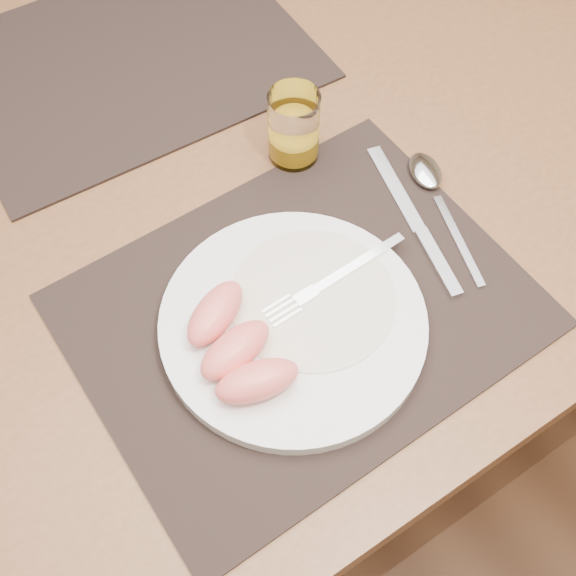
# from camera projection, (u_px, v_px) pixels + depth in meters

# --- Properties ---
(ground) EXTENTS (5.00, 5.00, 0.00)m
(ground) POSITION_uv_depth(u_px,v_px,m) (242.00, 411.00, 1.49)
(ground) COLOR brown
(ground) RESTS_ON ground
(table) EXTENTS (1.40, 0.90, 0.75)m
(table) POSITION_uv_depth(u_px,v_px,m) (214.00, 213.00, 0.92)
(table) COLOR brown
(table) RESTS_ON ground
(placemat_near) EXTENTS (0.46, 0.36, 0.00)m
(placemat_near) POSITION_uv_depth(u_px,v_px,m) (301.00, 310.00, 0.75)
(placemat_near) COLOR black
(placemat_near) RESTS_ON table
(placemat_far) EXTENTS (0.46, 0.36, 0.00)m
(placemat_far) POSITION_uv_depth(u_px,v_px,m) (129.00, 59.00, 0.95)
(placemat_far) COLOR black
(placemat_far) RESTS_ON table
(plate) EXTENTS (0.27, 0.27, 0.02)m
(plate) POSITION_uv_depth(u_px,v_px,m) (293.00, 323.00, 0.73)
(plate) COLOR white
(plate) RESTS_ON placemat_near
(plate_dressing) EXTENTS (0.17, 0.17, 0.00)m
(plate_dressing) POSITION_uv_depth(u_px,v_px,m) (312.00, 297.00, 0.73)
(plate_dressing) COLOR white
(plate_dressing) RESTS_ON plate
(fork) EXTENTS (0.18, 0.03, 0.00)m
(fork) POSITION_uv_depth(u_px,v_px,m) (325.00, 284.00, 0.74)
(fork) COLOR silver
(fork) RESTS_ON plate
(knife) EXTENTS (0.07, 0.22, 0.01)m
(knife) POSITION_uv_depth(u_px,v_px,m) (420.00, 230.00, 0.79)
(knife) COLOR silver
(knife) RESTS_ON placemat_near
(spoon) EXTENTS (0.08, 0.19, 0.01)m
(spoon) POSITION_uv_depth(u_px,v_px,m) (430.00, 180.00, 0.83)
(spoon) COLOR silver
(spoon) RESTS_ON placemat_near
(juice_glass) EXTENTS (0.06, 0.06, 0.09)m
(juice_glass) POSITION_uv_depth(u_px,v_px,m) (294.00, 130.00, 0.82)
(juice_glass) COLOR white
(juice_glass) RESTS_ON placemat_near
(grapefruit_wedges) EXTENTS (0.09, 0.15, 0.03)m
(grapefruit_wedges) POSITION_uv_depth(u_px,v_px,m) (235.00, 347.00, 0.69)
(grapefruit_wedges) COLOR #FC7567
(grapefruit_wedges) RESTS_ON plate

